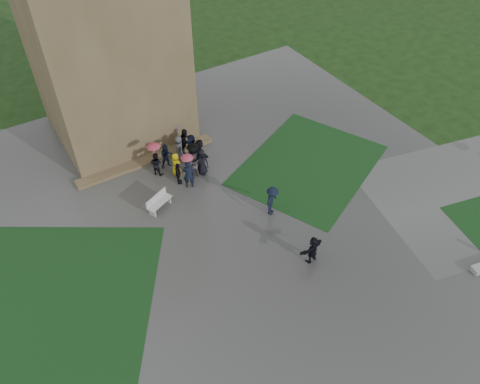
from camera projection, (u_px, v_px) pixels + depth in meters
ground at (233, 279)px, 22.93m from camera, size 120.00×120.00×0.00m
plaza at (213, 252)px, 24.17m from camera, size 34.00×34.00×0.02m
lawn_inset_left at (36, 297)px, 22.15m from camera, size 14.10×13.46×0.01m
lawn_inset_right at (308, 165)px, 29.26m from camera, size 11.12×10.15×0.01m
tower_plinth at (147, 161)px, 29.41m from camera, size 9.00×0.80×0.22m
bench at (159, 202)px, 26.18m from camera, size 1.67×1.12×0.93m
visitor_cluster at (185, 154)px, 28.39m from camera, size 3.49×3.93×2.57m
pedestrian_mid at (272, 201)px, 25.59m from camera, size 1.34×1.24×1.88m
pedestrian_near at (313, 250)px, 23.25m from camera, size 1.56×0.75×1.62m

